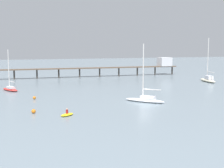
{
  "coord_description": "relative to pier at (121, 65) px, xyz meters",
  "views": [
    {
      "loc": [
        -23.18,
        -47.26,
        10.09
      ],
      "look_at": [
        0.0,
        17.15,
        1.5
      ],
      "focal_mm": 47.65,
      "sensor_mm": 36.0,
      "label": 1
    }
  ],
  "objects": [
    {
      "name": "ground_plane",
      "position": [
        -14.48,
        -48.46,
        -3.69
      ],
      "size": [
        400.0,
        400.0,
        0.0
      ],
      "primitive_type": "plane",
      "color": "slate"
    },
    {
      "name": "pier",
      "position": [
        0.0,
        0.0,
        0.0
      ],
      "size": [
        71.06,
        6.06,
        6.27
      ],
      "color": "brown",
      "rests_on": "ground_plane"
    },
    {
      "name": "sailboat_red",
      "position": [
        -36.79,
        -23.93,
        -3.1
      ],
      "size": [
        4.19,
        6.29,
        9.49
      ],
      "color": "red",
      "rests_on": "ground_plane"
    },
    {
      "name": "sailboat_cream",
      "position": [
        17.44,
        -24.75,
        -2.88
      ],
      "size": [
        3.94,
        8.88,
        12.67
      ],
      "color": "beige",
      "rests_on": "ground_plane"
    },
    {
      "name": "sailboat_white",
      "position": [
        -13.65,
        -47.12,
        -3.07
      ],
      "size": [
        6.52,
        7.0,
        10.66
      ],
      "color": "white",
      "rests_on": "ground_plane"
    },
    {
      "name": "dinghy_yellow",
      "position": [
        -29.4,
        -53.22,
        -3.47
      ],
      "size": [
        2.47,
        2.1,
        1.14
      ],
      "color": "yellow",
      "rests_on": "ground_plane"
    },
    {
      "name": "mooring_buoy_near",
      "position": [
        -32.62,
        -37.26,
        -3.4
      ],
      "size": [
        0.59,
        0.59,
        0.59
      ],
      "primitive_type": "sphere",
      "color": "orange",
      "rests_on": "ground_plane"
    },
    {
      "name": "mooring_buoy_inner",
      "position": [
        -33.89,
        -49.89,
        -3.37
      ],
      "size": [
        0.65,
        0.65,
        0.65
      ],
      "primitive_type": "sphere",
      "color": "orange",
      "rests_on": "ground_plane"
    }
  ]
}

